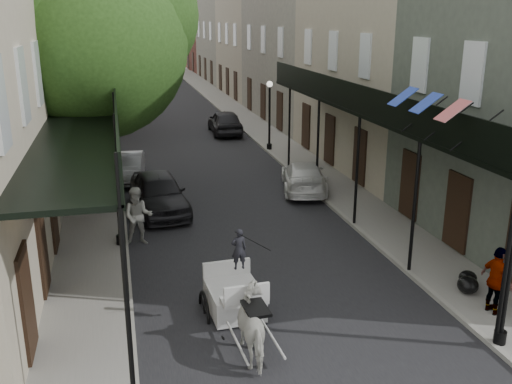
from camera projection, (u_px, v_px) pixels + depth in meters
ground at (299, 325)px, 13.83m from camera, size 140.00×140.00×0.00m
road at (190, 147)px, 32.37m from camera, size 8.00×90.00×0.01m
sidewalk_left at (100, 151)px, 31.22m from camera, size 2.20×90.00×0.12m
sidewalk_right at (275, 142)px, 33.50m from camera, size 2.20×90.00×0.12m
building_row_left at (40, 45)px, 38.12m from camera, size 5.00×80.00×10.50m
building_row_right at (286, 42)px, 42.04m from camera, size 5.00×80.00×10.50m
gallery_left at (89, 119)px, 18.01m from camera, size 2.20×18.05×4.88m
gallery_right at (370, 108)px, 20.19m from camera, size 2.20×18.05×4.88m
tree_near at (104, 36)px, 20.38m from camera, size 7.31×6.80×9.63m
tree_far at (106, 39)px, 33.54m from camera, size 6.45×6.00×8.61m
lamppost_right_near at (510, 265)px, 12.30m from camera, size 0.32×0.32×3.71m
lamppost_left at (117, 187)px, 17.85m from camera, size 0.32×0.32×3.71m
lamppost_right_far at (269, 114)px, 30.84m from camera, size 0.32×0.32×3.71m
horse at (257, 326)px, 12.39m from camera, size 0.89×1.79×1.48m
carriage at (231, 273)px, 14.43m from camera, size 1.61×2.25×2.48m
pedestrian_walking at (138, 216)px, 18.43m from camera, size 1.02×0.84×1.94m
pedestrian_sidewalk_left at (86, 172)px, 23.81m from camera, size 1.15×1.11×1.57m
pedestrian_sidewalk_right at (497, 281)px, 13.94m from camera, size 0.54×1.06×1.74m
car_left_near at (159, 193)px, 21.56m from camera, size 2.27×4.64×1.52m
car_left_mid at (128, 167)px, 25.81m from camera, size 1.67×3.79×1.21m
car_left_far at (134, 102)px, 44.33m from camera, size 4.01×5.48×1.38m
car_right_near at (304, 177)px, 24.23m from camera, size 2.75×4.62×1.25m
car_right_far at (225, 122)px, 35.80m from camera, size 1.96×4.53×1.52m
trash_bags at (468, 282)px, 15.31m from camera, size 0.82×0.97×0.47m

